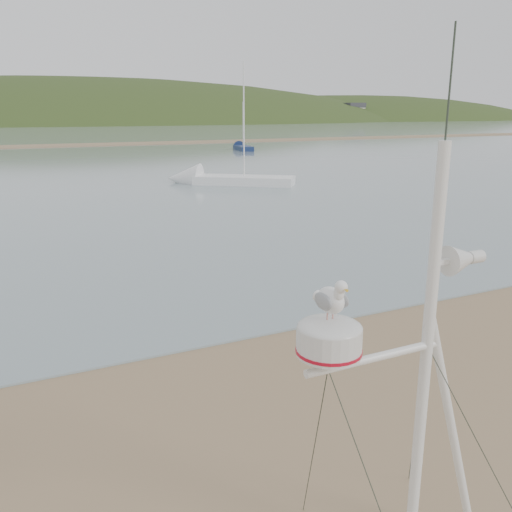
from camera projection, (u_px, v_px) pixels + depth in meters
name	position (u px, v px, depth m)	size (l,w,h in m)	color
hill_ridge	(40.00, 172.00, 222.25)	(620.00, 180.00, 80.00)	#273817
mast_rig	(416.00, 465.00, 4.91)	(2.20, 2.35, 4.97)	white
sailboat_blue_far	(240.00, 147.00, 62.86)	(2.47, 5.93, 5.78)	#16254E
sailboat_white_near	(209.00, 179.00, 33.08)	(7.39, 6.33, 7.78)	white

